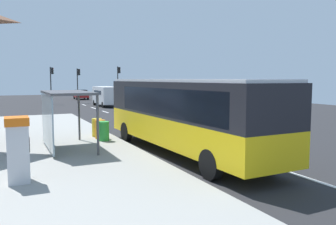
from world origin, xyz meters
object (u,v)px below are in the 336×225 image
Objects in this scene: bus_shelter at (60,105)px; traffic_light_near_side at (118,79)px; recycling_bin_yellow at (97,127)px; traffic_light_median at (78,80)px; white_van at (106,95)px; recycling_bin_green at (104,131)px; bus at (183,111)px; ticket_machine at (18,149)px; recycling_bin_orange at (100,129)px; traffic_light_far_side at (52,79)px; sedan_near at (81,94)px.

traffic_light_near_side is at bearing 68.31° from bus_shelter.
traffic_light_near_side reaches higher than recycling_bin_yellow.
traffic_light_median is at bearing 162.57° from traffic_light_near_side.
recycling_bin_green is (-6.40, -23.09, -0.69)m from white_van.
ticket_machine is at bearing -162.70° from bus.
traffic_light_far_side reaches higher than recycling_bin_orange.
bus_shelter is at bearing -111.69° from traffic_light_near_side.
white_van reaches higher than recycling_bin_yellow.
sedan_near is (4.01, 41.97, -1.05)m from bus.
bus is at bearing -55.60° from recycling_bin_green.
white_van is 22.62m from recycling_bin_yellow.
bus is at bearing -95.46° from sedan_near.
recycling_bin_green is at bearing -92.14° from traffic_light_far_side.
traffic_light_far_side is at bearing 81.66° from ticket_machine.
traffic_light_far_side is (1.10, 29.55, 2.51)m from recycling_bin_green.
traffic_light_near_side reaches higher than recycling_bin_green.
bus is at bearing 17.30° from ticket_machine.
recycling_bin_green is at bearing -90.00° from recycling_bin_orange.
traffic_light_near_side reaches higher than traffic_light_far_side.
bus_shelter is (1.85, 4.47, 0.93)m from ticket_machine.
recycling_bin_orange is 28.98m from traffic_light_far_side.
bus is at bearing -102.56° from traffic_light_near_side.
traffic_light_far_side reaches higher than recycling_bin_yellow.
traffic_light_far_side is (-5.30, 6.46, 1.82)m from white_van.
white_van is at bearing -120.24° from traffic_light_near_side.
sedan_near reaches higher than recycling_bin_yellow.
white_van is 5.49× the size of recycling_bin_green.
white_van is 23.97m from recycling_bin_green.
bus is 11.67× the size of recycling_bin_yellow.
recycling_bin_green is 0.21× the size of traffic_light_median.
bus is 6.89m from ticket_machine.
ticket_machine is at bearing -98.34° from traffic_light_far_side.
bus_shelter is (-2.21, -2.60, 1.44)m from recycling_bin_yellow.
recycling_bin_green is (-6.50, -38.33, -0.14)m from sedan_near.
traffic_light_near_side is 5.34m from traffic_light_median.
bus_shelter is at bearing 152.64° from bus.
traffic_light_median is (4.60, 28.95, 2.43)m from recycling_bin_yellow.
ticket_machine is at bearing -122.49° from recycling_bin_orange.
white_van is 1.07× the size of traffic_light_near_side.
recycling_bin_green is 0.24× the size of bus_shelter.
sedan_near is at bearing 80.20° from recycling_bin_orange.
white_van is at bearing -50.66° from traffic_light_far_side.
recycling_bin_orange is at bearing 40.65° from bus_shelter.
bus is 2.27× the size of traffic_light_near_side.
white_van is 25.78m from bus_shelter.
bus is 33.24m from traffic_light_far_side.
recycling_bin_yellow is at bearing -92.24° from traffic_light_far_side.
recycling_bin_orange is 0.19× the size of traffic_light_near_side.
traffic_light_far_side is 1.18× the size of bus_shelter.
traffic_light_median is (8.66, 36.02, 1.91)m from ticket_machine.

